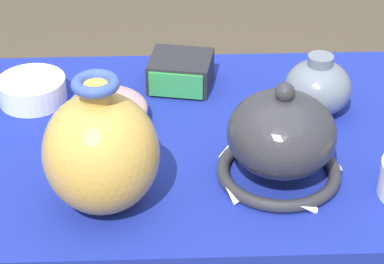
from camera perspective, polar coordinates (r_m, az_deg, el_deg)
display_table at (r=1.42m, az=-1.79°, el=-3.93°), size 1.07×0.64×0.78m
vase_tall_bulbous at (r=1.17m, az=-7.02°, el=-1.51°), size 0.18×0.18×0.23m
vase_dome_bell at (r=1.24m, az=6.72°, el=-0.64°), size 0.22×0.22×0.19m
mosaic_tile_box at (r=1.52m, az=-0.94°, el=4.59°), size 0.14×0.14×0.06m
bowl_shallow_rose at (r=1.41m, az=-6.58°, el=1.73°), size 0.15×0.15×0.06m
pot_squat_porcelain at (r=1.50m, az=-12.13°, el=3.15°), size 0.13×0.13×0.05m
jar_round_slate at (r=1.44m, az=9.50°, el=3.40°), size 0.13×0.13×0.12m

